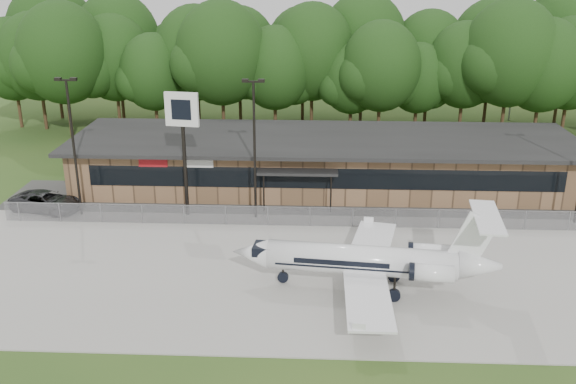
{
  "coord_description": "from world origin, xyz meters",
  "views": [
    {
      "loc": [
        -0.68,
        -26.96,
        17.96
      ],
      "look_at": [
        -2.43,
        12.0,
        3.72
      ],
      "focal_mm": 40.0,
      "sensor_mm": 36.0,
      "label": 1
    }
  ],
  "objects_px": {
    "suv": "(46,201)",
    "pole_sign": "(183,123)",
    "terminal": "(324,161)",
    "business_jet": "(371,262)"
  },
  "relations": [
    {
      "from": "business_jet",
      "to": "suv",
      "type": "bearing_deg",
      "value": 160.33
    },
    {
      "from": "suv",
      "to": "pole_sign",
      "type": "distance_m",
      "value": 12.51
    },
    {
      "from": "business_jet",
      "to": "pole_sign",
      "type": "distance_m",
      "value": 17.49
    },
    {
      "from": "terminal",
      "to": "suv",
      "type": "distance_m",
      "value": 22.0
    },
    {
      "from": "business_jet",
      "to": "terminal",
      "type": "bearing_deg",
      "value": 104.14
    },
    {
      "from": "terminal",
      "to": "pole_sign",
      "type": "distance_m",
      "value": 13.3
    },
    {
      "from": "business_jet",
      "to": "suv",
      "type": "distance_m",
      "value": 26.05
    },
    {
      "from": "suv",
      "to": "pole_sign",
      "type": "xyz_separation_m",
      "value": [
        10.8,
        -0.43,
        6.3
      ]
    },
    {
      "from": "business_jet",
      "to": "pole_sign",
      "type": "bearing_deg",
      "value": 145.34
    },
    {
      "from": "terminal",
      "to": "pole_sign",
      "type": "height_order",
      "value": "pole_sign"
    }
  ]
}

